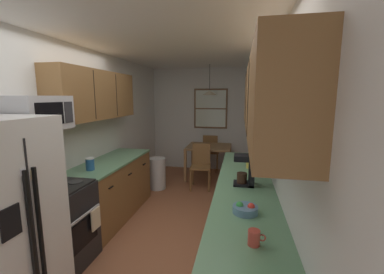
{
  "coord_description": "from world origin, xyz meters",
  "views": [
    {
      "loc": [
        0.92,
        -2.62,
        1.86
      ],
      "look_at": [
        0.15,
        1.35,
        1.2
      ],
      "focal_mm": 23.27,
      "sensor_mm": 36.0,
      "label": 1
    }
  ],
  "objects_px": {
    "stove_range": "(59,225)",
    "coffee_maker": "(247,170)",
    "microwave_over_range": "(39,113)",
    "trash_bin": "(157,173)",
    "dining_chair_far": "(211,150)",
    "storage_canister": "(90,164)",
    "mug_by_coffeemaker": "(249,164)",
    "mug_spare": "(254,238)",
    "dining_chair_near": "(201,164)",
    "dining_table": "(209,151)",
    "fruit_bowl": "(245,209)"
  },
  "relations": [
    {
      "from": "dining_table",
      "to": "dining_chair_near",
      "type": "bearing_deg",
      "value": -96.99
    },
    {
      "from": "microwave_over_range",
      "to": "dining_table",
      "type": "height_order",
      "value": "microwave_over_range"
    },
    {
      "from": "coffee_maker",
      "to": "mug_by_coffeemaker",
      "type": "height_order",
      "value": "coffee_maker"
    },
    {
      "from": "dining_chair_far",
      "to": "mug_spare",
      "type": "xyz_separation_m",
      "value": [
        0.83,
        -4.63,
        0.45
      ]
    },
    {
      "from": "mug_by_coffeemaker",
      "to": "mug_spare",
      "type": "distance_m",
      "value": 1.79
    },
    {
      "from": "dining_table",
      "to": "fruit_bowl",
      "type": "xyz_separation_m",
      "value": [
        0.75,
        -3.53,
        0.3
      ]
    },
    {
      "from": "stove_range",
      "to": "trash_bin",
      "type": "height_order",
      "value": "stove_range"
    },
    {
      "from": "dining_table",
      "to": "mug_by_coffeemaker",
      "type": "bearing_deg",
      "value": -69.37
    },
    {
      "from": "dining_chair_near",
      "to": "mug_by_coffeemaker",
      "type": "height_order",
      "value": "mug_by_coffeemaker"
    },
    {
      "from": "microwave_over_range",
      "to": "fruit_bowl",
      "type": "relative_size",
      "value": 2.91
    },
    {
      "from": "trash_bin",
      "to": "mug_by_coffeemaker",
      "type": "height_order",
      "value": "mug_by_coffeemaker"
    },
    {
      "from": "stove_range",
      "to": "microwave_over_range",
      "type": "bearing_deg",
      "value": 179.97
    },
    {
      "from": "trash_bin",
      "to": "fruit_bowl",
      "type": "xyz_separation_m",
      "value": [
        1.68,
        -2.64,
        0.62
      ]
    },
    {
      "from": "mug_by_coffeemaker",
      "to": "mug_spare",
      "type": "xyz_separation_m",
      "value": [
        -0.02,
        -1.79,
        -0.0
      ]
    },
    {
      "from": "stove_range",
      "to": "mug_by_coffeemaker",
      "type": "xyz_separation_m",
      "value": [
        2.05,
        1.14,
        0.48
      ]
    },
    {
      "from": "dining_chair_far",
      "to": "storage_canister",
      "type": "bearing_deg",
      "value": -109.99
    },
    {
      "from": "stove_range",
      "to": "microwave_over_range",
      "type": "xyz_separation_m",
      "value": [
        -0.11,
        0.0,
        1.22
      ]
    },
    {
      "from": "storage_canister",
      "to": "mug_by_coffeemaker",
      "type": "relative_size",
      "value": 1.4
    },
    {
      "from": "dining_table",
      "to": "mug_by_coffeemaker",
      "type": "xyz_separation_m",
      "value": [
        0.82,
        -2.19,
        0.32
      ]
    },
    {
      "from": "dining_chair_near",
      "to": "mug_spare",
      "type": "relative_size",
      "value": 7.74
    },
    {
      "from": "stove_range",
      "to": "coffee_maker",
      "type": "xyz_separation_m",
      "value": [
        2.0,
        0.47,
        0.6
      ]
    },
    {
      "from": "microwave_over_range",
      "to": "trash_bin",
      "type": "bearing_deg",
      "value": 80.49
    },
    {
      "from": "dining_chair_near",
      "to": "coffee_maker",
      "type": "bearing_deg",
      "value": -68.79
    },
    {
      "from": "microwave_over_range",
      "to": "mug_spare",
      "type": "bearing_deg",
      "value": -17.08
    },
    {
      "from": "dining_table",
      "to": "mug_by_coffeemaker",
      "type": "height_order",
      "value": "mug_by_coffeemaker"
    },
    {
      "from": "dining_chair_near",
      "to": "stove_range",
      "type": "bearing_deg",
      "value": -113.29
    },
    {
      "from": "stove_range",
      "to": "storage_canister",
      "type": "relative_size",
      "value": 6.66
    },
    {
      "from": "mug_spare",
      "to": "fruit_bowl",
      "type": "distance_m",
      "value": 0.45
    },
    {
      "from": "stove_range",
      "to": "fruit_bowl",
      "type": "distance_m",
      "value": 2.04
    },
    {
      "from": "stove_range",
      "to": "microwave_over_range",
      "type": "distance_m",
      "value": 1.22
    },
    {
      "from": "microwave_over_range",
      "to": "mug_by_coffeemaker",
      "type": "height_order",
      "value": "microwave_over_range"
    },
    {
      "from": "storage_canister",
      "to": "dining_chair_near",
      "type": "bearing_deg",
      "value": 60.25
    },
    {
      "from": "dining_table",
      "to": "storage_canister",
      "type": "height_order",
      "value": "storage_canister"
    },
    {
      "from": "microwave_over_range",
      "to": "storage_canister",
      "type": "distance_m",
      "value": 0.97
    },
    {
      "from": "dining_chair_far",
      "to": "stove_range",
      "type": "bearing_deg",
      "value": -106.85
    },
    {
      "from": "storage_canister",
      "to": "microwave_over_range",
      "type": "bearing_deg",
      "value": -99.44
    },
    {
      "from": "dining_table",
      "to": "storage_canister",
      "type": "distance_m",
      "value": 2.96
    },
    {
      "from": "dining_chair_near",
      "to": "coffee_maker",
      "type": "xyz_separation_m",
      "value": [
        0.85,
        -2.2,
        0.58
      ]
    },
    {
      "from": "mug_by_coffeemaker",
      "to": "mug_spare",
      "type": "relative_size",
      "value": 1.01
    },
    {
      "from": "storage_canister",
      "to": "dining_chair_far",
      "type": "bearing_deg",
      "value": 70.01
    },
    {
      "from": "trash_bin",
      "to": "fruit_bowl",
      "type": "distance_m",
      "value": 3.19
    },
    {
      "from": "fruit_bowl",
      "to": "storage_canister",
      "type": "bearing_deg",
      "value": 156.66
    },
    {
      "from": "trash_bin",
      "to": "mug_spare",
      "type": "relative_size",
      "value": 5.44
    },
    {
      "from": "mug_by_coffeemaker",
      "to": "stove_range",
      "type": "bearing_deg",
      "value": -151.05
    },
    {
      "from": "microwave_over_range",
      "to": "mug_by_coffeemaker",
      "type": "relative_size",
      "value": 5.16
    },
    {
      "from": "dining_chair_near",
      "to": "fruit_bowl",
      "type": "bearing_deg",
      "value": -73.92
    },
    {
      "from": "dining_chair_far",
      "to": "coffee_maker",
      "type": "distance_m",
      "value": 3.64
    },
    {
      "from": "microwave_over_range",
      "to": "coffee_maker",
      "type": "distance_m",
      "value": 2.25
    },
    {
      "from": "dining_chair_near",
      "to": "mug_spare",
      "type": "distance_m",
      "value": 3.47
    },
    {
      "from": "dining_table",
      "to": "coffee_maker",
      "type": "xyz_separation_m",
      "value": [
        0.77,
        -2.85,
        0.44
      ]
    }
  ]
}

